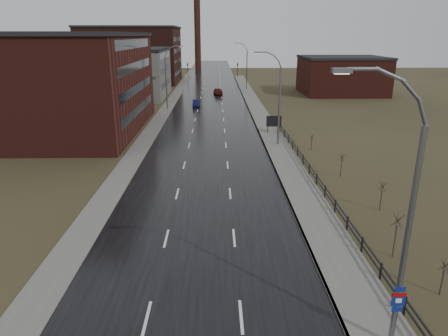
{
  "coord_description": "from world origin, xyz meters",
  "views": [
    {
      "loc": [
        1.16,
        -12.17,
        13.14
      ],
      "look_at": [
        1.73,
        18.17,
        3.0
      ],
      "focal_mm": 32.0,
      "sensor_mm": 36.0,
      "label": 1
    }
  ],
  "objects_px": {
    "streetlight_main": "(401,223)",
    "car_far": "(218,91)",
    "billboard": "(274,122)",
    "car_near": "(196,104)"
  },
  "relations": [
    {
      "from": "streetlight_main",
      "to": "billboard",
      "type": "bearing_deg",
      "value": 89.1
    },
    {
      "from": "car_far",
      "to": "streetlight_main",
      "type": "bearing_deg",
      "value": 89.01
    },
    {
      "from": "streetlight_main",
      "to": "car_far",
      "type": "height_order",
      "value": "streetlight_main"
    },
    {
      "from": "billboard",
      "to": "car_near",
      "type": "distance_m",
      "value": 25.17
    },
    {
      "from": "streetlight_main",
      "to": "car_far",
      "type": "xyz_separation_m",
      "value": [
        -6.93,
        78.83,
        -5.27
      ]
    },
    {
      "from": "streetlight_main",
      "to": "billboard",
      "type": "distance_m",
      "value": 40.37
    },
    {
      "from": "car_near",
      "to": "billboard",
      "type": "bearing_deg",
      "value": -63.99
    },
    {
      "from": "car_near",
      "to": "streetlight_main",
      "type": "bearing_deg",
      "value": -81.81
    },
    {
      "from": "billboard",
      "to": "car_far",
      "type": "height_order",
      "value": "billboard"
    },
    {
      "from": "streetlight_main",
      "to": "billboard",
      "type": "relative_size",
      "value": 4.72
    }
  ]
}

